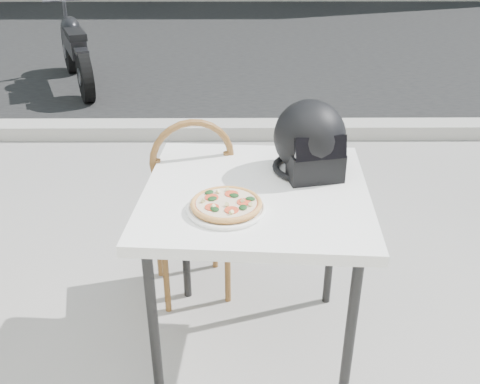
{
  "coord_description": "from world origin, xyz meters",
  "views": [
    {
      "loc": [
        0.29,
        -1.5,
        1.8
      ],
      "look_at": [
        0.3,
        0.23,
        0.88
      ],
      "focal_mm": 40.0,
      "sensor_mm": 36.0,
      "label": 1
    }
  ],
  "objects_px": {
    "cafe_table_main": "(256,205)",
    "pizza": "(226,204)",
    "motorcycle": "(75,51)",
    "cafe_chair_main": "(191,202)",
    "plate": "(226,208)",
    "helmet": "(310,142)"
  },
  "relations": [
    {
      "from": "cafe_table_main",
      "to": "cafe_chair_main",
      "type": "height_order",
      "value": "cafe_chair_main"
    },
    {
      "from": "helmet",
      "to": "cafe_chair_main",
      "type": "height_order",
      "value": "helmet"
    },
    {
      "from": "cafe_table_main",
      "to": "cafe_chair_main",
      "type": "xyz_separation_m",
      "value": [
        -0.29,
        0.38,
        -0.19
      ]
    },
    {
      "from": "plate",
      "to": "pizza",
      "type": "xyz_separation_m",
      "value": [
        0.0,
        0.0,
        0.02
      ]
    },
    {
      "from": "helmet",
      "to": "motorcycle",
      "type": "height_order",
      "value": "helmet"
    },
    {
      "from": "cafe_table_main",
      "to": "helmet",
      "type": "distance_m",
      "value": 0.34
    },
    {
      "from": "cafe_table_main",
      "to": "cafe_chair_main",
      "type": "relative_size",
      "value": 0.92
    },
    {
      "from": "pizza",
      "to": "cafe_chair_main",
      "type": "relative_size",
      "value": 0.31
    },
    {
      "from": "plate",
      "to": "motorcycle",
      "type": "relative_size",
      "value": 0.19
    },
    {
      "from": "plate",
      "to": "pizza",
      "type": "distance_m",
      "value": 0.02
    },
    {
      "from": "cafe_table_main",
      "to": "helmet",
      "type": "height_order",
      "value": "helmet"
    },
    {
      "from": "cafe_table_main",
      "to": "helmet",
      "type": "bearing_deg",
      "value": 34.82
    },
    {
      "from": "cafe_table_main",
      "to": "pizza",
      "type": "height_order",
      "value": "pizza"
    },
    {
      "from": "pizza",
      "to": "motorcycle",
      "type": "height_order",
      "value": "motorcycle"
    },
    {
      "from": "helmet",
      "to": "pizza",
      "type": "bearing_deg",
      "value": -147.45
    },
    {
      "from": "cafe_table_main",
      "to": "helmet",
      "type": "xyz_separation_m",
      "value": [
        0.22,
        0.16,
        0.21
      ]
    },
    {
      "from": "pizza",
      "to": "cafe_chair_main",
      "type": "xyz_separation_m",
      "value": [
        -0.18,
        0.56,
        -0.3
      ]
    },
    {
      "from": "pizza",
      "to": "motorcycle",
      "type": "bearing_deg",
      "value": 112.09
    },
    {
      "from": "cafe_table_main",
      "to": "pizza",
      "type": "relative_size",
      "value": 3.02
    },
    {
      "from": "plate",
      "to": "pizza",
      "type": "relative_size",
      "value": 1.04
    },
    {
      "from": "cafe_table_main",
      "to": "motorcycle",
      "type": "bearing_deg",
      "value": 114.19
    },
    {
      "from": "plate",
      "to": "cafe_chair_main",
      "type": "bearing_deg",
      "value": 107.9
    }
  ]
}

